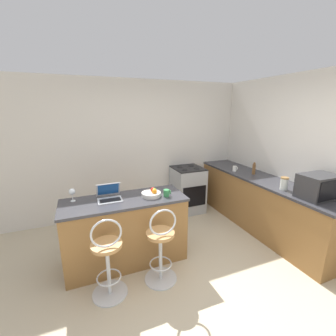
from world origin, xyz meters
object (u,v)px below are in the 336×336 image
object	(u,v)px
microwave	(318,186)
laptop	(109,195)
stove_range	(188,189)
bar_stool_far	(161,247)
fruit_bowl	(152,194)
storage_jar	(284,183)
mug_white	(235,169)
mug_green	(167,193)
pepper_mill	(254,169)
wine_glass_short	(72,192)
bar_stool_near	(108,260)

from	to	relation	value
microwave	laptop	bearing A→B (deg)	159.03
stove_range	bar_stool_far	bearing A→B (deg)	-125.44
microwave	fruit_bowl	xyz separation A→B (m)	(-2.01, 0.87, -0.12)
microwave	fruit_bowl	distance (m)	2.19
bar_stool_far	microwave	size ratio (longest dim) A/B	2.04
laptop	storage_jar	distance (m)	2.48
bar_stool_far	microwave	world-z (taller)	microwave
laptop	mug_white	world-z (taller)	laptop
microwave	stove_range	world-z (taller)	microwave
storage_jar	bar_stool_far	bearing A→B (deg)	-179.05
mug_white	storage_jar	world-z (taller)	storage_jar
mug_green	laptop	bearing A→B (deg)	165.54
bar_stool_far	fruit_bowl	xyz separation A→B (m)	(0.05, 0.50, 0.50)
laptop	pepper_mill	bearing A→B (deg)	4.86
wine_glass_short	storage_jar	world-z (taller)	storage_jar
stove_range	wine_glass_short	size ratio (longest dim) A/B	5.50
wine_glass_short	fruit_bowl	world-z (taller)	wine_glass_short
bar_stool_near	storage_jar	distance (m)	2.60
laptop	stove_range	distance (m)	2.06
mug_white	bar_stool_near	bearing A→B (deg)	-155.96
bar_stool_near	mug_white	distance (m)	2.81
bar_stool_near	bar_stool_far	xyz separation A→B (m)	(0.62, 0.00, 0.00)
stove_range	bar_stool_near	bearing A→B (deg)	-137.20
bar_stool_far	mug_green	xyz separation A→B (m)	(0.24, 0.42, 0.51)
bar_stool_near	stove_range	xyz separation A→B (m)	(1.82, 1.68, 0.00)
laptop	fruit_bowl	xyz separation A→B (m)	(0.54, -0.11, -0.02)
pepper_mill	storage_jar	world-z (taller)	pepper_mill
stove_range	pepper_mill	bearing A→B (deg)	-43.78
stove_range	storage_jar	world-z (taller)	storage_jar
bar_stool_far	laptop	bearing A→B (deg)	128.65
wine_glass_short	bar_stool_far	bearing A→B (deg)	-37.41
bar_stool_near	stove_range	bearing A→B (deg)	42.80
microwave	mug_white	distance (m)	1.50
mug_green	storage_jar	size ratio (longest dim) A/B	0.51
fruit_bowl	mug_white	bearing A→B (deg)	18.62
stove_range	pepper_mill	size ratio (longest dim) A/B	4.21
stove_range	mug_white	xyz separation A→B (m)	(0.70, -0.56, 0.51)
microwave	pepper_mill	xyz separation A→B (m)	(0.02, 1.20, -0.06)
bar_stool_near	fruit_bowl	xyz separation A→B (m)	(0.67, 0.50, 0.50)
bar_stool_near	wine_glass_short	distance (m)	0.97
microwave	mug_green	bearing A→B (deg)	156.57
wine_glass_short	mug_green	size ratio (longest dim) A/B	1.75
microwave	wine_glass_short	size ratio (longest dim) A/B	2.86
mug_white	mug_green	distance (m)	1.80
mug_white	mug_green	world-z (taller)	mug_white
laptop	stove_range	xyz separation A→B (m)	(1.69, 1.07, -0.51)
stove_range	fruit_bowl	size ratio (longest dim) A/B	3.59
bar_stool_far	stove_range	xyz separation A→B (m)	(1.20, 1.68, 0.00)
microwave	pepper_mill	distance (m)	1.20
pepper_mill	laptop	bearing A→B (deg)	-175.14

